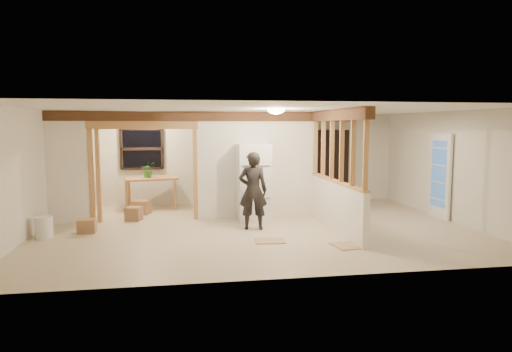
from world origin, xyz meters
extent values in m
cube|color=#C0AF8F|center=(0.00, 0.00, -0.01)|extent=(9.00, 6.50, 0.01)
cube|color=white|center=(0.00, 0.00, 2.50)|extent=(9.00, 6.50, 0.01)
cube|color=silver|center=(0.00, 3.25, 1.25)|extent=(9.00, 0.01, 2.50)
cube|color=silver|center=(0.00, -3.25, 1.25)|extent=(9.00, 0.01, 2.50)
cube|color=silver|center=(-4.50, 0.00, 1.25)|extent=(0.01, 6.50, 2.50)
cube|color=silver|center=(4.50, 0.00, 1.25)|extent=(0.01, 6.50, 2.50)
cube|color=silver|center=(-4.05, 1.20, 1.25)|extent=(0.90, 0.12, 2.50)
cube|color=silver|center=(0.20, 1.20, 1.25)|extent=(2.80, 0.12, 2.50)
cube|color=tan|center=(-2.40, 1.20, 1.10)|extent=(2.46, 0.14, 2.20)
cube|color=#52311C|center=(-1.00, 1.20, 2.38)|extent=(7.00, 0.18, 0.22)
cube|color=#52311C|center=(1.60, -0.40, 2.38)|extent=(0.18, 3.30, 0.22)
cube|color=silver|center=(1.60, -0.40, 0.50)|extent=(0.12, 3.20, 1.00)
cube|color=tan|center=(1.60, -0.40, 1.66)|extent=(0.14, 3.20, 1.32)
cube|color=black|center=(-2.60, 3.17, 1.55)|extent=(1.12, 0.10, 1.10)
cube|color=white|center=(4.42, 0.40, 1.00)|extent=(0.12, 0.86, 2.00)
ellipsoid|color=#FFEABF|center=(0.30, -0.50, 2.48)|extent=(0.36, 0.36, 0.16)
ellipsoid|color=#FFEABF|center=(-2.50, 2.30, 2.48)|extent=(0.32, 0.32, 0.14)
ellipsoid|color=#FFD88C|center=(-2.00, 1.60, 2.18)|extent=(0.07, 0.07, 0.07)
cube|color=white|center=(0.06, 0.79, 0.88)|extent=(0.73, 0.70, 1.76)
imported|color=#2C2929|center=(-0.10, -0.08, 0.82)|extent=(0.66, 0.49, 1.64)
cube|color=tan|center=(-2.34, 2.65, 0.41)|extent=(1.42, 0.91, 0.83)
imported|color=#2D7A32|center=(-2.41, 2.65, 1.03)|extent=(0.39, 0.35, 0.41)
cylinder|color=#B71209|center=(-4.20, 2.73, 0.29)|extent=(0.56, 0.56, 0.58)
cube|color=black|center=(2.58, 3.01, 1.03)|extent=(1.03, 0.34, 2.05)
cylinder|color=white|center=(-4.22, -0.15, 0.21)|extent=(0.42, 0.42, 0.42)
cube|color=#966C49|center=(-2.55, 2.03, 0.17)|extent=(0.48, 0.44, 0.33)
cube|color=#966C49|center=(-2.66, 1.27, 0.15)|extent=(0.41, 0.41, 0.31)
cube|color=#966C49|center=(-3.48, 0.13, 0.14)|extent=(0.36, 0.29, 0.28)
cube|color=tan|center=(1.39, -1.71, 0.01)|extent=(0.61, 0.61, 0.02)
cube|color=tan|center=(0.06, -1.14, 0.01)|extent=(0.59, 0.49, 0.02)
camera|label=1|loc=(-1.56, -9.38, 2.16)|focal=32.00mm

